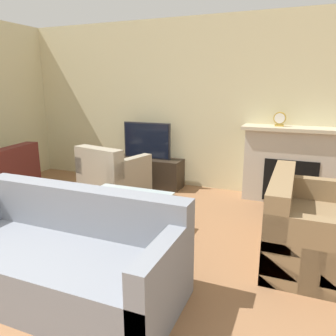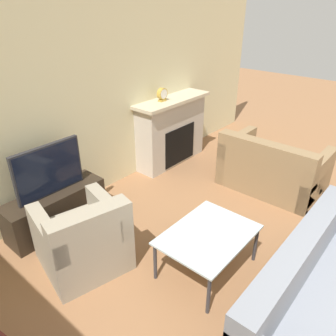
{
  "view_description": "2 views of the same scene",
  "coord_description": "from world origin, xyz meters",
  "px_view_note": "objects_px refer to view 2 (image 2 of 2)",
  "views": [
    {
      "loc": [
        1.91,
        -0.89,
        1.67
      ],
      "look_at": [
        0.45,
        2.7,
        0.69
      ],
      "focal_mm": 35.0,
      "sensor_mm": 36.0,
      "label": 1
    },
    {
      "loc": [
        -2.05,
        0.81,
        2.52
      ],
      "look_at": [
        0.43,
        2.93,
        0.8
      ],
      "focal_mm": 35.0,
      "sensor_mm": 36.0,
      "label": 2
    }
  ],
  "objects_px": {
    "tv": "(49,170)",
    "couch_sectional": "(327,305)",
    "coffee_table": "(208,237)",
    "couch_loveseat": "(272,170)",
    "armchair_accent": "(83,242)",
    "mantel_clock": "(162,94)"
  },
  "relations": [
    {
      "from": "couch_loveseat",
      "to": "armchair_accent",
      "type": "height_order",
      "value": "same"
    },
    {
      "from": "tv",
      "to": "couch_sectional",
      "type": "relative_size",
      "value": 0.41
    },
    {
      "from": "tv",
      "to": "coffee_table",
      "type": "bearing_deg",
      "value": -72.09
    },
    {
      "from": "armchair_accent",
      "to": "mantel_clock",
      "type": "distance_m",
      "value": 2.58
    },
    {
      "from": "armchair_accent",
      "to": "mantel_clock",
      "type": "relative_size",
      "value": 4.76
    },
    {
      "from": "couch_sectional",
      "to": "couch_loveseat",
      "type": "height_order",
      "value": "same"
    },
    {
      "from": "couch_loveseat",
      "to": "coffee_table",
      "type": "xyz_separation_m",
      "value": [
        -1.98,
        -0.22,
        0.12
      ]
    },
    {
      "from": "couch_sectional",
      "to": "mantel_clock",
      "type": "distance_m",
      "value": 3.47
    },
    {
      "from": "tv",
      "to": "mantel_clock",
      "type": "xyz_separation_m",
      "value": [
        2.06,
        0.09,
        0.43
      ]
    },
    {
      "from": "couch_sectional",
      "to": "mantel_clock",
      "type": "height_order",
      "value": "mantel_clock"
    },
    {
      "from": "couch_sectional",
      "to": "armchair_accent",
      "type": "relative_size",
      "value": 2.08
    },
    {
      "from": "mantel_clock",
      "to": "coffee_table",
      "type": "bearing_deg",
      "value": -127.97
    },
    {
      "from": "couch_sectional",
      "to": "couch_loveseat",
      "type": "relative_size",
      "value": 1.47
    },
    {
      "from": "tv",
      "to": "mantel_clock",
      "type": "height_order",
      "value": "mantel_clock"
    },
    {
      "from": "coffee_table",
      "to": "mantel_clock",
      "type": "relative_size",
      "value": 4.69
    },
    {
      "from": "tv",
      "to": "coffee_table",
      "type": "height_order",
      "value": "tv"
    },
    {
      "from": "tv",
      "to": "couch_sectional",
      "type": "height_order",
      "value": "tv"
    },
    {
      "from": "couch_loveseat",
      "to": "armchair_accent",
      "type": "relative_size",
      "value": 1.42
    },
    {
      "from": "armchair_accent",
      "to": "coffee_table",
      "type": "distance_m",
      "value": 1.27
    },
    {
      "from": "tv",
      "to": "armchair_accent",
      "type": "height_order",
      "value": "tv"
    },
    {
      "from": "armchair_accent",
      "to": "mantel_clock",
      "type": "bearing_deg",
      "value": -145.03
    },
    {
      "from": "coffee_table",
      "to": "mantel_clock",
      "type": "bearing_deg",
      "value": 52.03
    }
  ]
}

